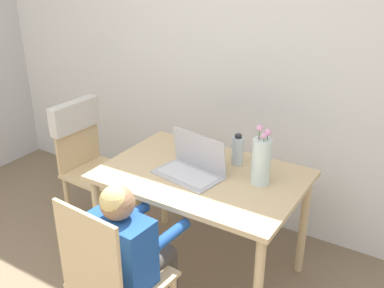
# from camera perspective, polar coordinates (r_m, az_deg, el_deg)

# --- Properties ---
(wall_back) EXTENTS (6.40, 0.05, 2.50)m
(wall_back) POSITION_cam_1_polar(r_m,az_deg,el_deg) (3.07, 6.46, 11.66)
(wall_back) COLOR white
(wall_back) RESTS_ON ground_plane
(dining_table) EXTENTS (1.14, 0.78, 0.71)m
(dining_table) POSITION_cam_1_polar(r_m,az_deg,el_deg) (2.61, 1.31, -5.41)
(dining_table) COLOR #D6B784
(dining_table) RESTS_ON ground_plane
(chair_occupied) EXTENTS (0.43, 0.43, 0.91)m
(chair_occupied) POSITION_cam_1_polar(r_m,az_deg,el_deg) (2.23, -10.10, -16.82)
(chair_occupied) COLOR #D6B784
(chair_occupied) RESTS_ON ground_plane
(chair_spare) EXTENTS (0.45, 0.42, 0.92)m
(chair_spare) POSITION_cam_1_polar(r_m,az_deg,el_deg) (3.24, -13.48, -0.14)
(chair_spare) COLOR #D6B784
(chair_spare) RESTS_ON ground_plane
(person_seated) EXTENTS (0.35, 0.44, 0.94)m
(person_seated) POSITION_cam_1_polar(r_m,az_deg,el_deg) (2.22, -7.90, -12.68)
(person_seated) COLOR #1E4C9E
(person_seated) RESTS_ON ground_plane
(laptop) EXTENTS (0.41, 0.29, 0.23)m
(laptop) POSITION_cam_1_polar(r_m,az_deg,el_deg) (2.54, 0.03, -2.71)
(laptop) COLOR #B2B2B7
(laptop) RESTS_ON dining_table
(flower_vase) EXTENTS (0.10, 0.10, 0.35)m
(flower_vase) POSITION_cam_1_polar(r_m,az_deg,el_deg) (2.43, 8.80, -1.97)
(flower_vase) COLOR silver
(flower_vase) RESTS_ON dining_table
(water_bottle) EXTENTS (0.07, 0.07, 0.19)m
(water_bottle) POSITION_cam_1_polar(r_m,az_deg,el_deg) (2.65, 5.82, -0.82)
(water_bottle) COLOR silver
(water_bottle) RESTS_ON dining_table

